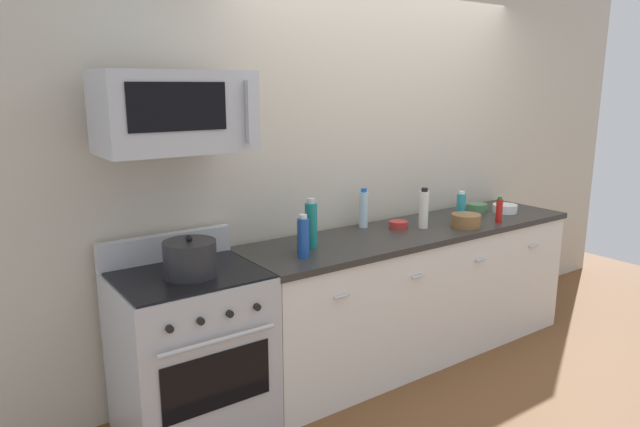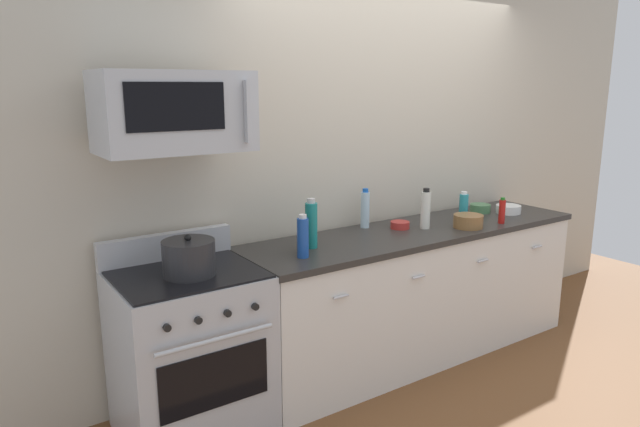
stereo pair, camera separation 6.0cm
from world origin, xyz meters
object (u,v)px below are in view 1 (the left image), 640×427
at_px(bowl_green_glaze, 477,207).
at_px(bowl_red_small, 398,224).
at_px(bottle_soda_blue, 303,237).
at_px(bowl_white_ceramic, 505,208).
at_px(bottle_sparkling_teal, 311,225).
at_px(bottle_soy_sauce_dark, 301,237).
at_px(bottle_hot_sauce_red, 499,210).
at_px(stockpot, 190,258).
at_px(bottle_vinegar_white, 424,209).
at_px(bowl_wooden_salad, 466,220).
at_px(bottle_water_clear, 364,209).
at_px(range_oven, 191,353).
at_px(bottle_dish_soap, 461,206).
at_px(microwave, 175,112).

bearing_deg(bowl_green_glaze, bowl_red_small, -177.72).
distance_m(bottle_soda_blue, bowl_white_ceramic, 1.92).
xyz_separation_m(bottle_sparkling_teal, bowl_white_ceramic, (1.77, -0.06, -0.11)).
distance_m(bottle_soy_sauce_dark, bowl_red_small, 0.88).
bearing_deg(bowl_green_glaze, bottle_soy_sauce_dark, -175.11).
bearing_deg(bottle_hot_sauce_red, stockpot, 175.85).
bearing_deg(bowl_white_ceramic, bowl_green_glaze, 135.81).
height_order(bottle_vinegar_white, bowl_red_small, bottle_vinegar_white).
bearing_deg(bowl_white_ceramic, bowl_red_small, 173.68).
distance_m(bottle_soda_blue, bowl_wooden_salad, 1.32).
bearing_deg(bottle_soda_blue, bottle_vinegar_white, 5.25).
relative_size(bottle_soy_sauce_dark, bottle_vinegar_white, 0.74).
xyz_separation_m(bottle_water_clear, bowl_red_small, (0.18, -0.16, -0.10)).
xyz_separation_m(range_oven, bowl_green_glaze, (2.42, 0.11, 0.48)).
bearing_deg(bowl_wooden_salad, bowl_white_ceramic, 12.52).
height_order(bottle_soy_sauce_dark, bowl_green_glaze, bottle_soy_sauce_dark).
bearing_deg(bowl_red_small, bottle_hot_sauce_red, -22.86).
xyz_separation_m(bowl_white_ceramic, bowl_green_glaze, (-0.15, 0.15, -0.00)).
height_order(bowl_red_small, bowl_white_ceramic, bowl_white_ceramic).
height_order(bottle_water_clear, bottle_sparkling_teal, bottle_sparkling_teal).
bearing_deg(bowl_red_small, bottle_dish_soap, -9.82).
distance_m(range_oven, bottle_water_clear, 1.52).
bearing_deg(bottle_hot_sauce_red, bottle_water_clear, 152.84).
bearing_deg(bottle_vinegar_white, bottle_hot_sauce_red, -19.70).
height_order(range_oven, bottle_sparkling_teal, bottle_sparkling_teal).
xyz_separation_m(bottle_soda_blue, bottle_soy_sauce_dark, (0.04, 0.08, -0.02)).
bearing_deg(bowl_red_small, bowl_white_ceramic, -6.32).
relative_size(bottle_vinegar_white, bowl_wooden_salad, 1.38).
distance_m(bottle_soy_sauce_dark, stockpot, 0.69).
relative_size(bowl_wooden_salad, bowl_green_glaze, 1.30).
bearing_deg(bottle_water_clear, bowl_white_ceramic, -12.73).
bearing_deg(bottle_soy_sauce_dark, bowl_green_glaze, 4.89).
distance_m(bowl_white_ceramic, stockpot, 2.57).
bearing_deg(bottle_soda_blue, bowl_wooden_salad, -2.33).
distance_m(bottle_soda_blue, bottle_sparkling_teal, 0.21).
bearing_deg(bowl_green_glaze, bowl_wooden_salad, -148.31).
relative_size(bottle_water_clear, bottle_vinegar_white, 0.97).
distance_m(microwave, bowl_white_ceramic, 2.69).
bearing_deg(stockpot, bottle_soda_blue, -5.47).
height_order(bottle_hot_sauce_red, stockpot, stockpot).
bearing_deg(bottle_dish_soap, bowl_red_small, 170.18).
relative_size(bottle_soda_blue, bowl_white_ceramic, 1.35).
bearing_deg(stockpot, bottle_sparkling_teal, 5.47).
bearing_deg(microwave, bottle_soda_blue, -13.81).
bearing_deg(bowl_green_glaze, bottle_soda_blue, -172.71).
bearing_deg(bottle_water_clear, bowl_green_glaze, -6.75).
xyz_separation_m(bottle_dish_soap, bowl_red_small, (-0.53, 0.09, -0.08)).
relative_size(microwave, bottle_soy_sauce_dark, 3.61).
height_order(range_oven, bottle_hot_sauce_red, bottle_hot_sauce_red).
height_order(bottle_sparkling_teal, bowl_red_small, bottle_sparkling_teal).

